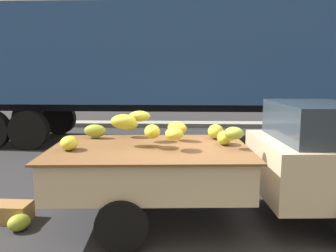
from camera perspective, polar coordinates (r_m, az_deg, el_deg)
ground at (r=5.30m, az=6.57°, el=-14.91°), size 220.00×220.00×0.00m
curb_strip at (r=13.74m, az=3.66°, el=0.27°), size 80.00×0.80×0.16m
pickup_truck at (r=5.27m, az=18.62°, el=-5.32°), size 4.95×2.10×1.70m
semi_trailer at (r=10.53m, az=-1.38°, el=11.10°), size 12.03×2.72×3.95m
fallen_banana_bunch_near_tailgate at (r=5.31m, az=-23.12°, el=-14.27°), size 0.39×0.41×0.22m
produce_crate at (r=5.64m, az=-24.12°, el=-12.71°), size 0.53×0.38×0.26m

